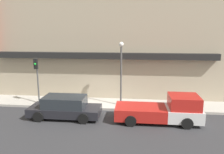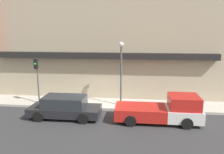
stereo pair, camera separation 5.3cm
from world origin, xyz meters
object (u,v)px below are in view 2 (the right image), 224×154
traffic_light (37,73)px  fire_hydrant (70,100)px  parked_car (65,107)px  street_lamp (121,66)px  pickup_truck (163,110)px

traffic_light → fire_hydrant: bearing=-1.7°
parked_car → street_lamp: street_lamp is taller
parked_car → fire_hydrant: 2.19m
parked_car → traffic_light: bearing=140.4°
pickup_truck → street_lamp: bearing=141.6°
pickup_truck → fire_hydrant: pickup_truck is taller
fire_hydrant → traffic_light: 3.34m
pickup_truck → parked_car: size_ratio=1.13×
fire_hydrant → traffic_light: traffic_light is taller
fire_hydrant → street_lamp: bearing=5.2°
parked_car → street_lamp: bearing=32.3°
pickup_truck → fire_hydrant: size_ratio=7.37×
pickup_truck → parked_car: 6.65m
street_lamp → traffic_light: street_lamp is taller
pickup_truck → traffic_light: traffic_light is taller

